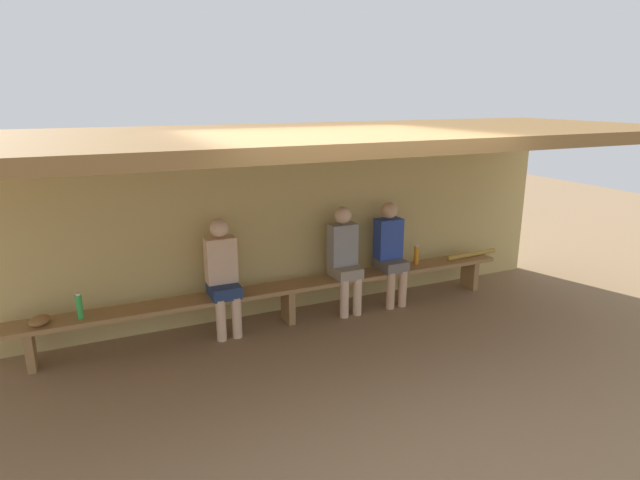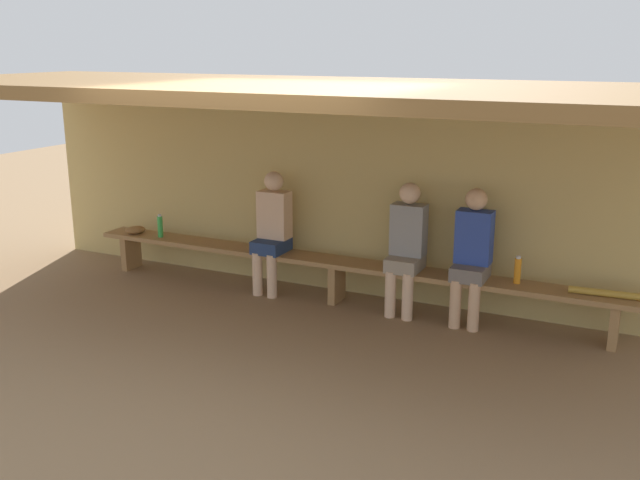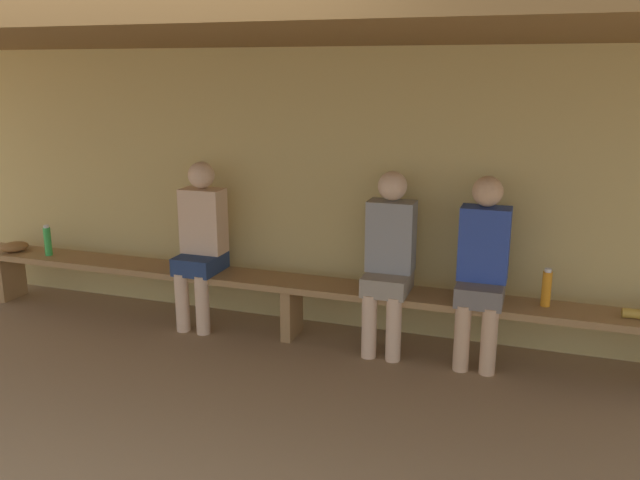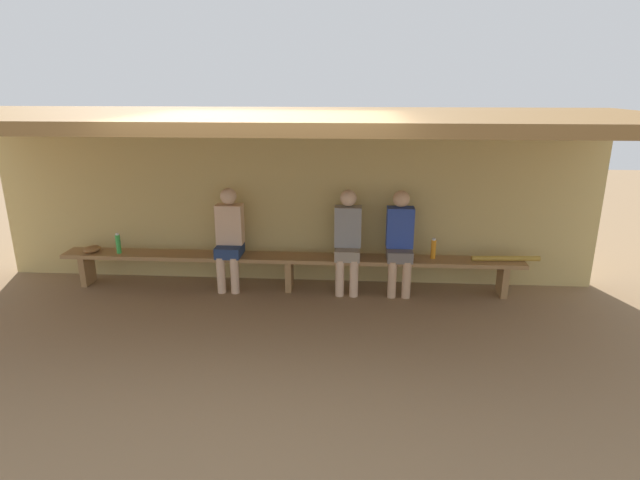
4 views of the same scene
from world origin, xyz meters
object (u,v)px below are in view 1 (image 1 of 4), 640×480
(water_bottle_orange, at_px, (79,306))
(baseball_glove_tan, at_px, (40,321))
(player_middle, at_px, (344,256))
(water_bottle_green, at_px, (416,255))
(player_near_post, at_px, (223,272))
(baseball_bat, at_px, (472,254))
(player_with_sunglasses, at_px, (390,249))
(bench, at_px, (288,291))

(water_bottle_orange, height_order, baseball_glove_tan, water_bottle_orange)
(player_middle, xyz_separation_m, baseball_glove_tan, (-3.39, -0.04, -0.22))
(water_bottle_green, relative_size, baseball_glove_tan, 1.12)
(player_middle, bearing_deg, player_near_post, 180.00)
(baseball_bat, bearing_deg, player_with_sunglasses, 176.28)
(bench, height_order, player_middle, player_middle)
(baseball_glove_tan, distance_m, baseball_bat, 5.39)
(player_near_post, bearing_deg, bench, -0.23)
(player_middle, xyz_separation_m, water_bottle_orange, (-3.02, -0.04, -0.14))
(bench, distance_m, baseball_bat, 2.76)
(bench, distance_m, player_with_sunglasses, 1.46)
(player_with_sunglasses, bearing_deg, water_bottle_green, 4.77)
(player_near_post, distance_m, baseball_glove_tan, 1.87)
(water_bottle_green, relative_size, baseball_bat, 0.31)
(player_near_post, relative_size, player_middle, 1.00)
(player_middle, bearing_deg, player_with_sunglasses, 0.00)
(player_near_post, distance_m, baseball_bat, 3.54)
(player_with_sunglasses, height_order, baseball_glove_tan, player_with_sunglasses)
(bench, distance_m, player_middle, 0.83)
(water_bottle_orange, bearing_deg, player_near_post, 1.35)
(player_with_sunglasses, relative_size, baseball_glove_tan, 5.56)
(player_middle, xyz_separation_m, baseball_bat, (2.00, -0.00, -0.24))
(player_near_post, xyz_separation_m, water_bottle_orange, (-1.49, -0.04, -0.14))
(bench, relative_size, player_middle, 4.49)
(baseball_glove_tan, bearing_deg, player_with_sunglasses, 125.20)
(player_with_sunglasses, distance_m, player_middle, 0.66)
(water_bottle_orange, height_order, baseball_bat, water_bottle_orange)
(bench, xyz_separation_m, player_with_sunglasses, (1.42, 0.00, 0.34))
(player_near_post, distance_m, water_bottle_orange, 1.49)
(player_with_sunglasses, relative_size, water_bottle_orange, 4.91)
(bench, distance_m, baseball_glove_tan, 2.63)
(player_near_post, relative_size, water_bottle_orange, 4.91)
(player_middle, bearing_deg, water_bottle_orange, -179.33)
(player_near_post, bearing_deg, water_bottle_orange, -178.65)
(bench, xyz_separation_m, baseball_bat, (2.76, -0.00, 0.11))
(player_middle, relative_size, baseball_glove_tan, 5.56)
(bench, xyz_separation_m, water_bottle_green, (1.85, 0.04, 0.20))
(player_near_post, height_order, player_middle, same)
(player_with_sunglasses, xyz_separation_m, baseball_bat, (1.34, -0.00, -0.24))
(player_with_sunglasses, xyz_separation_m, baseball_glove_tan, (-4.05, -0.04, -0.22))
(bench, relative_size, water_bottle_orange, 22.06)
(player_with_sunglasses, height_order, water_bottle_orange, player_with_sunglasses)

